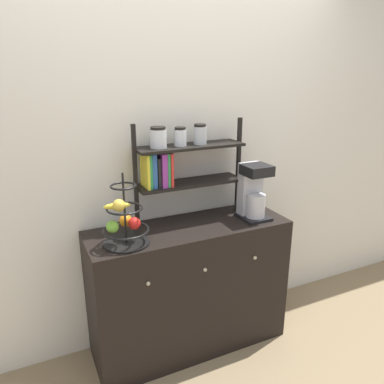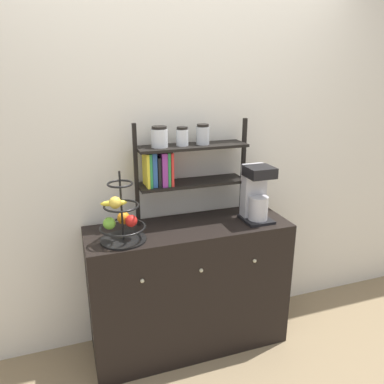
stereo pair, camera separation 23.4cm
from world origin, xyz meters
name	(u,v)px [view 2 (the right image)]	position (x,y,z in m)	size (l,w,h in m)	color
ground_plane	(200,363)	(0.00, 0.00, 0.00)	(12.00, 12.00, 0.00)	#847051
wall_back	(176,157)	(0.00, 0.49, 1.30)	(7.00, 0.05, 2.60)	silver
sideboard	(189,287)	(0.00, 0.22, 0.45)	(1.32, 0.46, 0.90)	black
coffee_maker	(256,193)	(0.46, 0.19, 1.09)	(0.18, 0.21, 0.37)	black
fruit_stand	(121,219)	(-0.44, 0.15, 1.04)	(0.27, 0.27, 0.42)	black
shelf_hutch	(178,160)	(-0.03, 0.35, 1.31)	(0.76, 0.20, 0.66)	black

